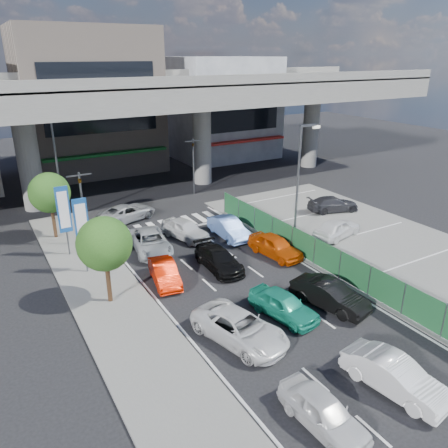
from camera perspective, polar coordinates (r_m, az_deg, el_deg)
ground at (r=23.69m, az=5.03°, el=-10.05°), size 120.00×120.00×0.00m
parking_lot at (r=31.83m, az=19.33°, el=-2.62°), size 12.00×28.00×0.06m
sidewalk_left at (r=24.25m, az=-14.58°, el=-9.75°), size 4.00×30.00×0.12m
fence_run at (r=26.98m, az=13.13°, el=-4.26°), size 0.16×22.00×1.80m
expressway at (r=40.31m, az=-13.52°, el=15.74°), size 64.00×14.00×10.75m
building_center at (r=50.97m, az=-17.27°, el=15.01°), size 14.00×10.90×15.00m
building_east at (r=56.16m, az=-0.32°, el=14.89°), size 12.00×10.90×12.00m
traffic_light_left at (r=30.10m, az=-18.18°, el=4.12°), size 1.60×1.24×5.20m
traffic_light_right at (r=40.29m, az=-4.05°, el=9.30°), size 1.60×1.24×5.20m
street_lamp_right at (r=30.35m, az=9.94°, el=6.65°), size 1.65×0.22×8.00m
street_lamp_left at (r=35.61m, az=-20.77°, el=7.75°), size 1.65×0.22×8.00m
signboard_near at (r=26.46m, az=-18.07°, el=-0.20°), size 0.80×0.14×4.70m
signboard_far at (r=29.18m, az=-20.19°, el=1.52°), size 0.80×0.14×4.70m
tree_near at (r=22.75m, az=-15.35°, el=-2.54°), size 2.80×2.80×4.80m
tree_far at (r=32.37m, az=-21.83°, el=3.79°), size 2.80×2.80×4.80m
van_white_back_left at (r=16.98m, az=12.81°, el=-22.77°), size 1.65×3.75×1.25m
hatch_white_back_mid at (r=19.05m, az=21.39°, el=-17.97°), size 2.11×4.37×1.38m
sedan_white_mid_left at (r=20.42m, az=2.08°, el=-13.40°), size 3.40×5.26×1.35m
taxi_teal_mid at (r=22.27m, az=7.77°, el=-10.40°), size 2.27×4.10×1.32m
hatch_black_mid_right at (r=23.47m, az=13.62°, el=-8.98°), size 2.46×4.42×1.38m
taxi_orange_left at (r=25.35m, az=-7.78°, el=-6.34°), size 1.95×3.88×1.22m
sedan_black_mid at (r=26.69m, az=-0.69°, el=-4.62°), size 1.84×4.31×1.24m
taxi_orange_right at (r=28.50m, az=6.71°, el=-2.87°), size 2.15×4.23×1.38m
wagon_silver_front_left at (r=29.37m, az=-9.58°, el=-2.32°), size 2.85×5.04×1.33m
sedan_white_front_mid at (r=31.12m, az=-5.11°, el=-0.66°), size 2.57×4.33×1.38m
kei_truck_front_right at (r=31.18m, az=0.61°, el=-0.53°), size 1.57×4.23×1.38m
crossing_wagon_silver at (r=35.21m, az=-12.51°, el=1.49°), size 5.14×3.58×1.30m
parked_sedan_white at (r=32.03m, az=14.56°, el=-0.52°), size 4.33×2.48×1.39m
parked_sedan_dgrey at (r=37.35m, az=14.06°, el=2.54°), size 4.57×2.89×1.23m
traffic_cone at (r=29.30m, az=11.82°, el=-3.18°), size 0.33×0.33×0.62m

